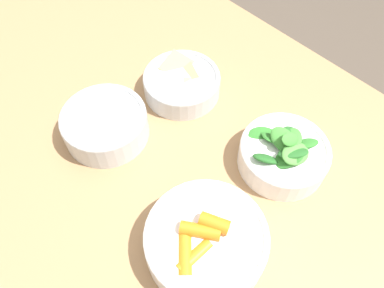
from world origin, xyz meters
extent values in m
plane|color=#4C4238|center=(0.00, 0.00, 0.00)|extent=(10.00, 10.00, 0.00)
cube|color=#99724C|center=(0.00, 0.00, 0.74)|extent=(1.32, 0.81, 0.03)
cube|color=olive|center=(0.60, -0.34, 0.36)|extent=(0.06, 0.06, 0.72)
cylinder|color=white|center=(-0.20, 0.07, 0.78)|extent=(0.18, 0.18, 0.05)
torus|color=white|center=(-0.20, 0.07, 0.80)|extent=(0.18, 0.18, 0.01)
cylinder|color=orange|center=(-0.21, 0.11, 0.80)|extent=(0.02, 0.06, 0.02)
cylinder|color=orange|center=(-0.20, 0.11, 0.80)|extent=(0.06, 0.06, 0.02)
cylinder|color=orange|center=(-0.21, 0.08, 0.79)|extent=(0.04, 0.06, 0.02)
cylinder|color=orange|center=(-0.20, 0.07, 0.79)|extent=(0.04, 0.05, 0.02)
cylinder|color=orange|center=(-0.20, 0.06, 0.81)|extent=(0.05, 0.04, 0.02)
cylinder|color=orange|center=(-0.19, 0.08, 0.81)|extent=(0.06, 0.05, 0.02)
cylinder|color=white|center=(-0.18, -0.13, 0.77)|extent=(0.15, 0.15, 0.05)
torus|color=white|center=(-0.18, -0.13, 0.80)|extent=(0.15, 0.15, 0.01)
ellipsoid|color=#235B23|center=(-0.17, -0.09, 0.80)|extent=(0.06, 0.05, 0.06)
ellipsoid|color=#3D8433|center=(-0.18, -0.13, 0.82)|extent=(0.03, 0.04, 0.03)
ellipsoid|color=#4C933D|center=(-0.20, -0.13, 0.81)|extent=(0.04, 0.06, 0.04)
ellipsoid|color=#235B23|center=(-0.20, -0.12, 0.81)|extent=(0.06, 0.06, 0.03)
ellipsoid|color=#3D8433|center=(-0.18, -0.13, 0.81)|extent=(0.06, 0.04, 0.04)
ellipsoid|color=#3D8433|center=(-0.18, -0.15, 0.81)|extent=(0.05, 0.05, 0.01)
ellipsoid|color=#2D7028|center=(-0.20, -0.17, 0.79)|extent=(0.05, 0.07, 0.05)
ellipsoid|color=#2D7028|center=(-0.15, -0.12, 0.80)|extent=(0.05, 0.04, 0.03)
ellipsoid|color=#235B23|center=(-0.17, -0.16, 0.80)|extent=(0.03, 0.04, 0.03)
ellipsoid|color=#2D7028|center=(-0.14, -0.12, 0.79)|extent=(0.07, 0.07, 0.04)
ellipsoid|color=#2D7028|center=(-0.20, -0.11, 0.80)|extent=(0.06, 0.06, 0.04)
cylinder|color=silver|center=(0.08, 0.05, 0.78)|extent=(0.15, 0.15, 0.05)
torus|color=silver|center=(0.08, 0.05, 0.80)|extent=(0.15, 0.15, 0.01)
cylinder|color=brown|center=(0.08, 0.05, 0.77)|extent=(0.14, 0.14, 0.03)
ellipsoid|color=#A36B4C|center=(0.11, 0.01, 0.79)|extent=(0.01, 0.01, 0.01)
ellipsoid|color=#A36B4C|center=(0.10, 0.08, 0.79)|extent=(0.01, 0.01, 0.01)
ellipsoid|color=#8E5B3D|center=(0.08, 0.10, 0.79)|extent=(0.01, 0.01, 0.01)
ellipsoid|color=#AD7551|center=(0.01, 0.06, 0.79)|extent=(0.01, 0.01, 0.01)
ellipsoid|color=#A36B4C|center=(0.05, 0.10, 0.79)|extent=(0.01, 0.01, 0.01)
ellipsoid|color=#8E5B3D|center=(0.04, 0.06, 0.79)|extent=(0.01, 0.01, 0.01)
ellipsoid|color=#AD7551|center=(0.03, 0.07, 0.79)|extent=(0.01, 0.01, 0.01)
ellipsoid|color=#8E5B3D|center=(0.06, 0.01, 0.79)|extent=(0.01, 0.01, 0.01)
cylinder|color=tan|center=(0.08, 0.04, 0.79)|extent=(0.03, 0.03, 0.01)
cylinder|color=beige|center=(0.08, 0.08, 0.79)|extent=(0.03, 0.03, 0.01)
cylinder|color=#E0A88E|center=(0.04, 0.08, 0.79)|extent=(0.02, 0.02, 0.01)
cylinder|color=silver|center=(0.06, -0.12, 0.77)|extent=(0.15, 0.15, 0.04)
torus|color=silver|center=(0.06, -0.12, 0.79)|extent=(0.15, 0.15, 0.01)
cube|color=tan|center=(0.06, -0.11, 0.78)|extent=(0.05, 0.04, 0.01)
cube|color=tan|center=(0.05, -0.16, 0.78)|extent=(0.08, 0.08, 0.02)
cube|color=tan|center=(0.03, -0.11, 0.79)|extent=(0.06, 0.06, 0.02)
cube|color=tan|center=(0.07, -0.13, 0.79)|extent=(0.06, 0.07, 0.01)
cube|color=tan|center=(0.09, -0.13, 0.79)|extent=(0.06, 0.07, 0.02)
camera|label=1|loc=(-0.33, 0.22, 1.31)|focal=35.00mm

